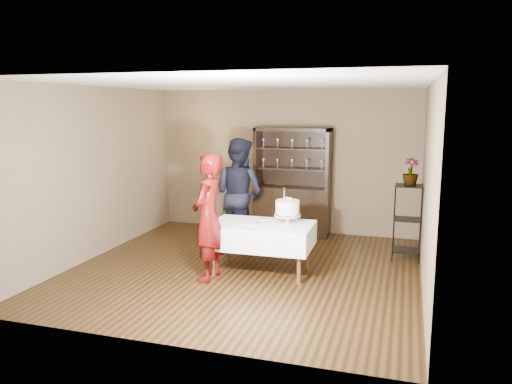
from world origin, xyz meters
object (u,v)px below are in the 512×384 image
cake_table (262,235)px  man (239,194)px  china_hutch (292,199)px  potted_plant (411,172)px  cake (287,209)px  woman (208,217)px  plant_etagere (407,219)px

cake_table → man: man is taller
china_hutch → potted_plant: bearing=-26.6°
china_hutch → potted_plant: 2.45m
cake → woman: bearing=-147.7°
cake → potted_plant: size_ratio=1.25×
woman → cake_table: bearing=126.6°
plant_etagere → woman: bearing=-146.5°
china_hutch → plant_etagere: size_ratio=1.67×
china_hutch → cake: china_hutch is taller
woman → china_hutch: bearing=168.0°
cake_table → man: (-0.73, 1.12, 0.38)m
plant_etagere → cake_table: 2.37m
cake_table → potted_plant: bearing=32.1°
china_hutch → man: (-0.65, -1.19, 0.27)m
china_hutch → plant_etagere: bearing=-26.8°
china_hutch → cake_table: 2.32m
plant_etagere → man: size_ratio=0.64×
cake_table → woman: (-0.63, -0.48, 0.33)m
man → potted_plant: (2.74, 0.15, 0.46)m
plant_etagere → cake: bearing=-145.9°
china_hutch → cake_table: china_hutch is taller
cake_table → man: bearing=123.2°
plant_etagere → man: 2.75m
china_hutch → woman: (-0.55, -2.79, 0.22)m
man → cake: man is taller
china_hutch → cake_table: size_ratio=1.36×
cake_table → potted_plant: (2.01, 1.26, 0.84)m
woman → plant_etagere: bearing=122.6°
plant_etagere → cake_table: plant_etagere is taller
plant_etagere → cake_table: (-2.00, -1.26, -0.10)m
man → potted_plant: bearing=-159.2°
plant_etagere → cake: cake is taller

